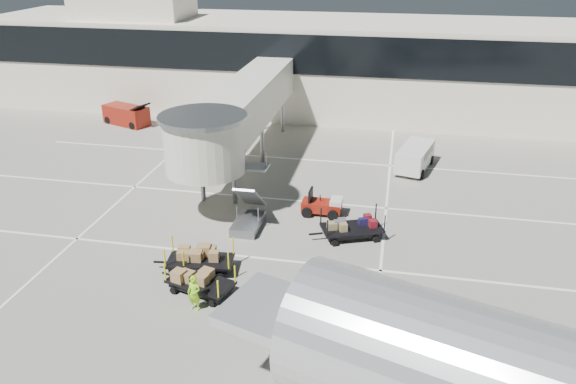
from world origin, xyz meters
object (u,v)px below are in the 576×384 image
suitcase_cart (351,228)px  ground_worker (194,293)px  belt_loader (127,115)px  minivan (416,155)px  baggage_tug (323,206)px  box_cart_near (197,260)px  box_cart_far (200,282)px

suitcase_cart → ground_worker: (-5.94, -7.71, 0.28)m
suitcase_cart → belt_loader: 26.48m
belt_loader → ground_worker: bearing=-37.0°
minivan → belt_loader: size_ratio=1.00×
ground_worker → minivan: bearing=73.8°
baggage_tug → suitcase_cart: bearing=-51.1°
ground_worker → box_cart_near: bearing=118.3°
suitcase_cart → box_cart_far: (-6.17, -6.43, -0.03)m
box_cart_far → belt_loader: size_ratio=0.80×
baggage_tug → box_cart_far: (-4.31, -8.91, -0.03)m
minivan → box_cart_near: bearing=-109.3°
box_cart_far → baggage_tug: bearing=80.5°
box_cart_far → suitcase_cart: bearing=62.5°
box_cart_near → box_cart_far: (0.71, -1.67, -0.10)m
belt_loader → minivan: bearing=8.3°
suitcase_cart → box_cart_far: suitcase_cart is taller
ground_worker → belt_loader: belt_loader is taller
suitcase_cart → minivan: (3.40, 10.79, 0.44)m
box_cart_near → minivan: bearing=49.2°
baggage_tug → ground_worker: (-4.08, -10.18, 0.29)m
baggage_tug → belt_loader: size_ratio=0.50×
box_cart_near → minivan: size_ratio=0.84×
baggage_tug → belt_loader: belt_loader is taller
ground_worker → minivan: size_ratio=0.36×
belt_loader → box_cart_far: bearing=-36.0°
box_cart_far → belt_loader: (-14.62, 22.82, 0.28)m
suitcase_cart → baggage_tug: bearing=105.2°
baggage_tug → box_cart_near: bearing=-122.8°
box_cart_near → belt_loader: size_ratio=0.84×
belt_loader → suitcase_cart: bearing=-16.9°
baggage_tug → box_cart_far: baggage_tug is taller
suitcase_cart → minivan: minivan is taller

